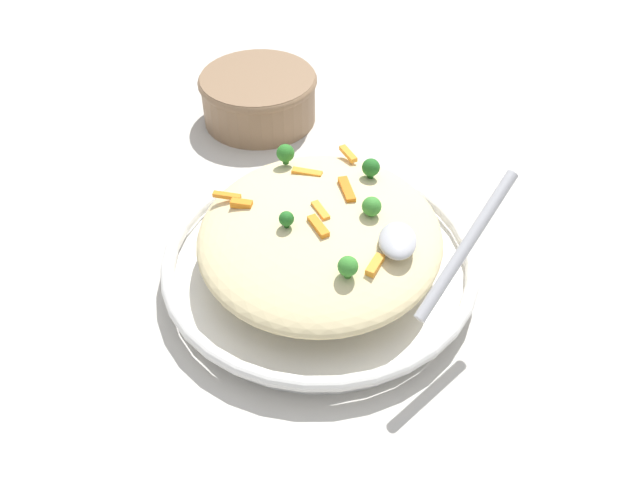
# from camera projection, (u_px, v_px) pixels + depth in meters

# --- Properties ---
(ground_plane) EXTENTS (2.40, 2.40, 0.00)m
(ground_plane) POSITION_uv_depth(u_px,v_px,m) (320.00, 274.00, 0.79)
(ground_plane) COLOR beige
(serving_bowl) EXTENTS (0.37, 0.37, 0.04)m
(serving_bowl) POSITION_uv_depth(u_px,v_px,m) (320.00, 263.00, 0.77)
(serving_bowl) COLOR white
(serving_bowl) RESTS_ON ground_plane
(pasta_mound) EXTENTS (0.30, 0.28, 0.06)m
(pasta_mound) POSITION_uv_depth(u_px,v_px,m) (320.00, 235.00, 0.74)
(pasta_mound) COLOR beige
(pasta_mound) RESTS_ON serving_bowl
(carrot_piece_0) EXTENTS (0.03, 0.02, 0.01)m
(carrot_piece_0) POSITION_uv_depth(u_px,v_px,m) (317.00, 211.00, 0.73)
(carrot_piece_0) COLOR orange
(carrot_piece_0) RESTS_ON pasta_mound
(carrot_piece_1) EXTENTS (0.03, 0.02, 0.01)m
(carrot_piece_1) POSITION_uv_depth(u_px,v_px,m) (348.00, 154.00, 0.82)
(carrot_piece_1) COLOR orange
(carrot_piece_1) RESTS_ON pasta_mound
(carrot_piece_2) EXTENTS (0.03, 0.03, 0.01)m
(carrot_piece_2) POSITION_uv_depth(u_px,v_px,m) (320.00, 227.00, 0.71)
(carrot_piece_2) COLOR orange
(carrot_piece_2) RESTS_ON pasta_mound
(carrot_piece_3) EXTENTS (0.04, 0.02, 0.01)m
(carrot_piece_3) POSITION_uv_depth(u_px,v_px,m) (347.00, 190.00, 0.76)
(carrot_piece_3) COLOR orange
(carrot_piece_3) RESTS_ON pasta_mound
(carrot_piece_4) EXTENTS (0.02, 0.04, 0.01)m
(carrot_piece_4) POSITION_uv_depth(u_px,v_px,m) (307.00, 173.00, 0.79)
(carrot_piece_4) COLOR orange
(carrot_piece_4) RESTS_ON pasta_mound
(carrot_piece_5) EXTENTS (0.01, 0.03, 0.01)m
(carrot_piece_5) POSITION_uv_depth(u_px,v_px,m) (227.00, 196.00, 0.76)
(carrot_piece_5) COLOR orange
(carrot_piece_5) RESTS_ON pasta_mound
(carrot_piece_6) EXTENTS (0.01, 0.03, 0.01)m
(carrot_piece_6) POSITION_uv_depth(u_px,v_px,m) (242.00, 204.00, 0.74)
(carrot_piece_6) COLOR orange
(carrot_piece_6) RESTS_ON pasta_mound
(carrot_piece_7) EXTENTS (0.03, 0.02, 0.01)m
(carrot_piece_7) POSITION_uv_depth(u_px,v_px,m) (375.00, 265.00, 0.67)
(carrot_piece_7) COLOR orange
(carrot_piece_7) RESTS_ON pasta_mound
(broccoli_floret_0) EXTENTS (0.02, 0.02, 0.03)m
(broccoli_floret_0) POSITION_uv_depth(u_px,v_px,m) (348.00, 267.00, 0.66)
(broccoli_floret_0) COLOR #377928
(broccoli_floret_0) RESTS_ON pasta_mound
(broccoli_floret_1) EXTENTS (0.02, 0.02, 0.03)m
(broccoli_floret_1) POSITION_uv_depth(u_px,v_px,m) (285.00, 153.00, 0.80)
(broccoli_floret_1) COLOR #296820
(broccoli_floret_1) RESTS_ON pasta_mound
(broccoli_floret_2) EXTENTS (0.02, 0.02, 0.03)m
(broccoli_floret_2) POSITION_uv_depth(u_px,v_px,m) (371.00, 168.00, 0.78)
(broccoli_floret_2) COLOR #205B1C
(broccoli_floret_2) RESTS_ON pasta_mound
(broccoli_floret_3) EXTENTS (0.02, 0.02, 0.03)m
(broccoli_floret_3) POSITION_uv_depth(u_px,v_px,m) (372.00, 207.00, 0.72)
(broccoli_floret_3) COLOR #377928
(broccoli_floret_3) RESTS_ON pasta_mound
(broccoli_floret_4) EXTENTS (0.02, 0.02, 0.02)m
(broccoli_floret_4) POSITION_uv_depth(u_px,v_px,m) (286.00, 219.00, 0.70)
(broccoli_floret_4) COLOR #205B1C
(broccoli_floret_4) RESTS_ON pasta_mound
(serving_spoon) EXTENTS (0.14, 0.13, 0.09)m
(serving_spoon) POSITION_uv_depth(u_px,v_px,m) (422.00, 242.00, 0.66)
(serving_spoon) COLOR #B7B7BC
(serving_spoon) RESTS_ON pasta_mound
(companion_bowl) EXTENTS (0.18, 0.18, 0.07)m
(companion_bowl) POSITION_uv_depth(u_px,v_px,m) (259.00, 95.00, 1.01)
(companion_bowl) COLOR #8C6B4C
(companion_bowl) RESTS_ON ground_plane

